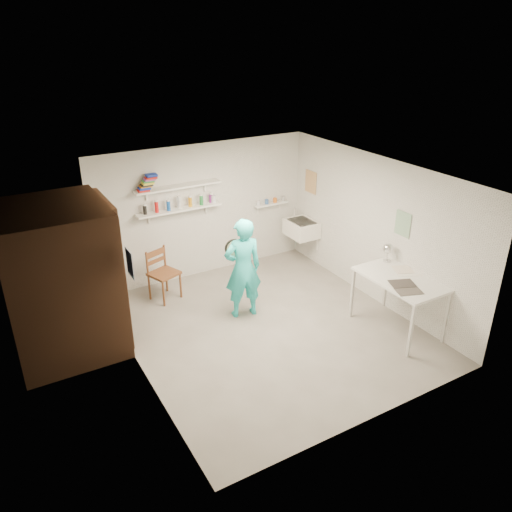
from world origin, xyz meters
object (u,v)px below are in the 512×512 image
belfast_sink (302,229)px  man (243,269)px  wall_clock (234,248)px  desk_lamp (388,248)px  wooden_chair (164,274)px  work_table (398,304)px

belfast_sink → man: man is taller
wall_clock → desk_lamp: 2.37m
belfast_sink → wooden_chair: bearing=-179.1°
wall_clock → work_table: size_ratio=0.22×
wall_clock → work_table: (1.82, -1.74, -0.65)m
wall_clock → belfast_sink: bearing=35.0°
belfast_sink → wall_clock: wall_clock is taller
man → wall_clock: (-0.04, 0.22, 0.27)m
man → desk_lamp: bearing=162.7°
wooden_chair → man: bearing=-71.7°
belfast_sink → wooden_chair: size_ratio=0.64×
belfast_sink → work_table: size_ratio=0.46×
belfast_sink → wall_clock: 2.17m
man → wooden_chair: (-0.89, 1.10, -0.34)m
belfast_sink → wall_clock: bearing=-154.3°
wall_clock → desk_lamp: size_ratio=1.79×
desk_lamp → belfast_sink: bearing=92.8°
wall_clock → wooden_chair: (-0.85, 0.89, -0.61)m
belfast_sink → work_table: 2.68m
wall_clock → work_table: bearing=-34.4°
wooden_chair → work_table: (2.67, -2.63, -0.03)m
desk_lamp → man: bearing=153.3°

